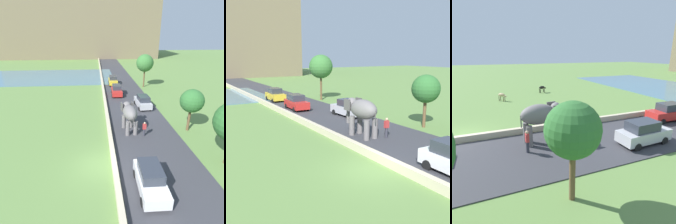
{
  "view_description": "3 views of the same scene",
  "coord_description": "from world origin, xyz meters",
  "views": [
    {
      "loc": [
        -0.02,
        -12.66,
        10.03
      ],
      "look_at": [
        1.65,
        7.28,
        1.68
      ],
      "focal_mm": 30.43,
      "sensor_mm": 36.0,
      "label": 1
    },
    {
      "loc": [
        -9.41,
        -11.84,
        6.4
      ],
      "look_at": [
        1.97,
        6.99,
        1.93
      ],
      "focal_mm": 45.85,
      "sensor_mm": 36.0,
      "label": 2
    },
    {
      "loc": [
        16.89,
        2.05,
        6.53
      ],
      "look_at": [
        0.75,
        8.74,
        1.32
      ],
      "focal_mm": 31.75,
      "sensor_mm": 36.0,
      "label": 3
    }
  ],
  "objects": [
    {
      "name": "lake",
      "position": [
        -14.0,
        35.01,
        0.04
      ],
      "size": [
        36.0,
        18.0,
        0.08
      ],
      "primitive_type": "cube",
      "color": "slate",
      "rests_on": "ground"
    },
    {
      "name": "person_beside_elephant",
      "position": [
        4.77,
        4.42,
        0.87
      ],
      "size": [
        0.36,
        0.22,
        1.63
      ],
      "color": "#33333D",
      "rests_on": "ground"
    },
    {
      "name": "hill_distant",
      "position": [
        -6.0,
        81.36,
        10.86
      ],
      "size": [
        64.0,
        28.0,
        21.73
      ],
      "primitive_type": "cube",
      "color": "#75664C",
      "rests_on": "ground"
    },
    {
      "name": "tree_mid",
      "position": [
        9.4,
        23.92,
        4.67
      ],
      "size": [
        3.3,
        3.3,
        6.35
      ],
      "color": "brown",
      "rests_on": "ground"
    },
    {
      "name": "elephant",
      "position": [
        3.41,
        5.83,
        2.04
      ],
      "size": [
        1.63,
        3.52,
        2.99
      ],
      "color": "slate",
      "rests_on": "ground"
    },
    {
      "name": "ground_plane",
      "position": [
        0.0,
        0.0,
        0.0
      ],
      "size": [
        220.0,
        220.0,
        0.0
      ],
      "primitive_type": "plane",
      "color": "#608442"
    },
    {
      "name": "car_red",
      "position": [
        3.43,
        18.8,
        0.9
      ],
      "size": [
        1.91,
        4.06,
        1.8
      ],
      "color": "red",
      "rests_on": "ground"
    },
    {
      "name": "road_surface",
      "position": [
        5.0,
        20.0,
        0.03
      ],
      "size": [
        7.0,
        120.0,
        0.06
      ],
      "primitive_type": "cube",
      "color": "#38383D",
      "rests_on": "ground"
    },
    {
      "name": "car_silver",
      "position": [
        6.58,
        12.68,
        0.9
      ],
      "size": [
        1.91,
        4.06,
        1.8
      ],
      "color": "#B7B7BC",
      "rests_on": "ground"
    },
    {
      "name": "car_yellow",
      "position": [
        3.43,
        26.21,
        0.9
      ],
      "size": [
        1.83,
        4.02,
        1.8
      ],
      "color": "gold",
      "rests_on": "ground"
    },
    {
      "name": "car_white",
      "position": [
        3.43,
        -2.8,
        0.9
      ],
      "size": [
        1.86,
        4.03,
        1.8
      ],
      "color": "white",
      "rests_on": "ground"
    },
    {
      "name": "barrier_wall",
      "position": [
        1.2,
        18.0,
        0.27
      ],
      "size": [
        0.4,
        110.0,
        0.53
      ],
      "primitive_type": "cube",
      "color": "beige",
      "rests_on": "ground"
    },
    {
      "name": "tree_near",
      "position": [
        9.91,
        5.35,
        3.42
      ],
      "size": [
        2.48,
        2.48,
        4.69
      ],
      "color": "brown",
      "rests_on": "ground"
    }
  ]
}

